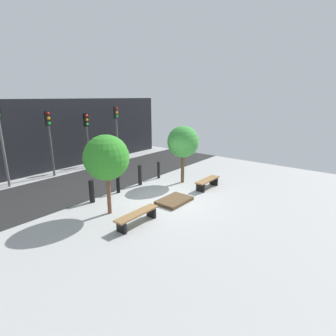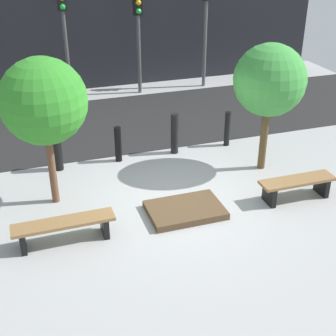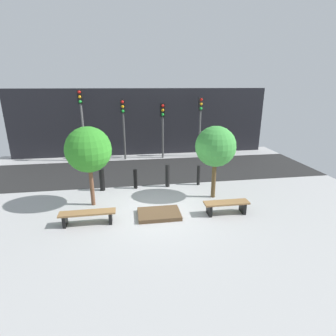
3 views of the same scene
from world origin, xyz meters
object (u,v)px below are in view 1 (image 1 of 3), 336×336
traffic_light_west (0,129)px  traffic_light_mid_west (49,132)px  bench_left (137,216)px  bollard_center (140,175)px  bench_right (207,182)px  traffic_light_mid_east (87,130)px  bollard_far_left (92,191)px  tree_behind_right_bench (183,142)px  bollard_left (118,184)px  tree_behind_left_bench (106,158)px  bollard_right (159,170)px  planter_bed (174,201)px  traffic_light_east (117,124)px

traffic_light_west → traffic_light_mid_west: traffic_light_west is taller
bench_left → bollard_center: size_ratio=1.77×
bench_right → traffic_light_mid_east: (-1.21, 7.77, 1.99)m
bollard_far_left → bollard_center: size_ratio=0.93×
traffic_light_mid_west → tree_behind_right_bench: bearing=-60.5°
bench_left → traffic_light_mid_east: size_ratio=0.55×
traffic_light_west → traffic_light_mid_east: 4.71m
tree_behind_right_bench → traffic_light_mid_west: 7.23m
bollard_left → tree_behind_left_bench: bearing=-139.5°
bench_left → traffic_light_west: 8.24m
bollard_left → traffic_light_mid_west: size_ratio=0.24×
traffic_light_mid_west → bollard_right: bearing=-55.7°
planter_bed → traffic_light_mid_east: traffic_light_mid_east is taller
bollard_right → traffic_light_mid_west: (-3.32, 4.87, 2.01)m
traffic_light_east → tree_behind_left_bench: bearing=-133.1°
bollard_left → traffic_light_mid_west: bearing=95.3°
bench_right → tree_behind_left_bench: tree_behind_left_bench is taller
bollard_center → traffic_light_west: (-4.22, 4.87, 2.31)m
tree_behind_left_bench → traffic_light_east: bearing=46.9°
bench_left → bollard_right: size_ratio=1.99×
traffic_light_mid_west → bollard_far_left: bearing=-101.4°
traffic_light_mid_east → planter_bed: bearing=-98.8°
tree_behind_right_bench → tree_behind_left_bench: bearing=-180.0°
bench_left → bollard_far_left: bearing=84.9°
tree_behind_right_bench → traffic_light_mid_east: 6.41m
traffic_light_mid_west → traffic_light_mid_east: bearing=-0.0°
bollard_left → traffic_light_mid_east: bearing=68.8°
traffic_light_east → bench_right: bearing=-98.2°
planter_bed → bollard_far_left: 3.48m
traffic_light_mid_east → bollard_right: bearing=-78.6°
tree_behind_left_bench → tree_behind_right_bench: size_ratio=1.03×
bollard_center → traffic_light_mid_west: size_ratio=0.29×
traffic_light_mid_east → tree_behind_left_bench: bearing=-119.5°
planter_bed → tree_behind_left_bench: (-2.38, 1.28, 2.10)m
planter_bed → bollard_far_left: size_ratio=1.54×
bollard_right → traffic_light_west: size_ratio=0.22×
planter_bed → traffic_light_east: 8.70m
bollard_far_left → traffic_light_mid_east: 6.17m
tree_behind_left_bench → tree_behind_right_bench: (4.77, 0.00, -0.06)m
traffic_light_east → bollard_left: bearing=-131.0°
bollard_right → traffic_light_east: traffic_light_east is taller
bollard_left → traffic_light_mid_west: 5.29m
bollard_far_left → traffic_light_west: traffic_light_west is taller
planter_bed → traffic_light_east: (3.51, 7.57, 2.46)m
bollard_right → traffic_light_east: 5.46m
bench_right → traffic_light_east: size_ratio=0.44×
planter_bed → bollard_left: bollard_left is taller
bollard_right → traffic_light_mid_east: bearing=101.4°
traffic_light_west → traffic_light_mid_west: (2.34, -0.00, -0.35)m
traffic_light_west → bench_left: bearing=-81.8°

